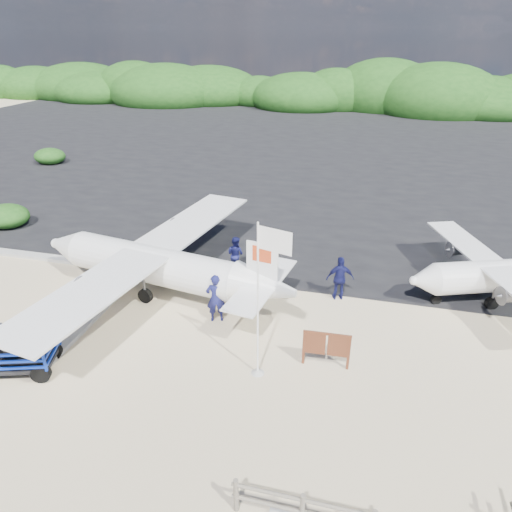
{
  "coord_description": "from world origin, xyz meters",
  "views": [
    {
      "loc": [
        5.07,
        -11.43,
        9.91
      ],
      "look_at": [
        1.28,
        3.74,
        2.06
      ],
      "focal_mm": 32.0,
      "sensor_mm": 36.0,
      "label": 1
    }
  ],
  "objects_px": {
    "baggage_cart": "(17,371)",
    "crew_a": "(216,298)",
    "crew_b": "(236,254)",
    "crew_c": "(340,278)",
    "signboard": "(325,366)",
    "flagpole": "(258,373)",
    "aircraft_small": "(197,139)"
  },
  "relations": [
    {
      "from": "crew_a",
      "to": "flagpole",
      "type": "bearing_deg",
      "value": 111.58
    },
    {
      "from": "crew_b",
      "to": "aircraft_small",
      "type": "relative_size",
      "value": 0.24
    },
    {
      "from": "baggage_cart",
      "to": "aircraft_small",
      "type": "distance_m",
      "value": 34.14
    },
    {
      "from": "crew_a",
      "to": "crew_b",
      "type": "relative_size",
      "value": 1.15
    },
    {
      "from": "signboard",
      "to": "flagpole",
      "type": "bearing_deg",
      "value": -159.47
    },
    {
      "from": "signboard",
      "to": "aircraft_small",
      "type": "distance_m",
      "value": 34.82
    },
    {
      "from": "signboard",
      "to": "aircraft_small",
      "type": "relative_size",
      "value": 0.23
    },
    {
      "from": "baggage_cart",
      "to": "flagpole",
      "type": "height_order",
      "value": "flagpole"
    },
    {
      "from": "signboard",
      "to": "crew_c",
      "type": "xyz_separation_m",
      "value": [
        0.07,
        4.31,
        0.94
      ]
    },
    {
      "from": "crew_a",
      "to": "crew_c",
      "type": "height_order",
      "value": "crew_a"
    },
    {
      "from": "signboard",
      "to": "crew_c",
      "type": "distance_m",
      "value": 4.41
    },
    {
      "from": "crew_a",
      "to": "baggage_cart",
      "type": "bearing_deg",
      "value": 18.76
    },
    {
      "from": "flagpole",
      "to": "signboard",
      "type": "height_order",
      "value": "flagpole"
    },
    {
      "from": "baggage_cart",
      "to": "crew_b",
      "type": "distance_m",
      "value": 9.63
    },
    {
      "from": "flagpole",
      "to": "aircraft_small",
      "type": "distance_m",
      "value": 34.71
    },
    {
      "from": "flagpole",
      "to": "crew_b",
      "type": "xyz_separation_m",
      "value": [
        -2.61,
        6.43,
        0.84
      ]
    },
    {
      "from": "baggage_cart",
      "to": "crew_a",
      "type": "height_order",
      "value": "crew_a"
    },
    {
      "from": "baggage_cart",
      "to": "signboard",
      "type": "distance_m",
      "value": 9.98
    },
    {
      "from": "signboard",
      "to": "crew_a",
      "type": "bearing_deg",
      "value": 156.62
    },
    {
      "from": "crew_a",
      "to": "crew_c",
      "type": "xyz_separation_m",
      "value": [
        4.34,
        2.67,
        -0.03
      ]
    },
    {
      "from": "crew_b",
      "to": "crew_c",
      "type": "relative_size",
      "value": 0.9
    },
    {
      "from": "crew_a",
      "to": "aircraft_small",
      "type": "xyz_separation_m",
      "value": [
        -11.85,
        29.23,
        -0.97
      ]
    },
    {
      "from": "flagpole",
      "to": "crew_a",
      "type": "relative_size",
      "value": 2.7
    },
    {
      "from": "crew_c",
      "to": "aircraft_small",
      "type": "bearing_deg",
      "value": -73.52
    },
    {
      "from": "crew_c",
      "to": "crew_a",
      "type": "bearing_deg",
      "value": 16.69
    },
    {
      "from": "baggage_cart",
      "to": "crew_a",
      "type": "relative_size",
      "value": 1.45
    },
    {
      "from": "crew_a",
      "to": "aircraft_small",
      "type": "relative_size",
      "value": 0.27
    },
    {
      "from": "signboard",
      "to": "crew_a",
      "type": "height_order",
      "value": "crew_a"
    },
    {
      "from": "signboard",
      "to": "crew_a",
      "type": "distance_m",
      "value": 4.67
    },
    {
      "from": "crew_b",
      "to": "crew_c",
      "type": "bearing_deg",
      "value": -174.26
    },
    {
      "from": "flagpole",
      "to": "crew_a",
      "type": "height_order",
      "value": "flagpole"
    },
    {
      "from": "aircraft_small",
      "to": "baggage_cart",
      "type": "bearing_deg",
      "value": 80.64
    }
  ]
}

